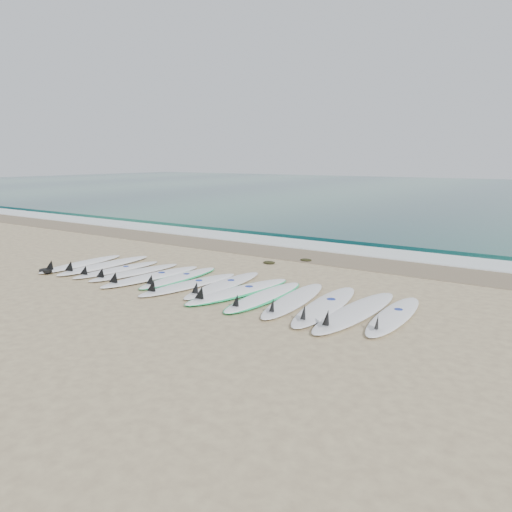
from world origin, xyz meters
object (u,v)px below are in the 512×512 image
Objects in this scene: leash_coil at (47,271)px; surfboard_0 at (80,264)px; surfboard_7 at (222,285)px; surfboard_13 at (393,316)px.

surfboard_0 is at bearing 90.66° from leash_coil.
surfboard_7 is 5.73× the size of leash_coil.
leash_coil is (0.01, -0.92, -0.01)m from surfboard_0.
leash_coil is (-4.17, -1.25, -0.01)m from surfboard_7.
surfboard_13 is (7.77, 0.32, 0.00)m from surfboard_0.
surfboard_13 is at bearing -3.84° from surfboard_7.
surfboard_13 reaches higher than surfboard_0.
surfboard_7 is at bearing 177.04° from surfboard_13.
surfboard_13 is at bearing -1.80° from surfboard_0.
surfboard_7 is at bearing 0.37° from surfboard_0.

